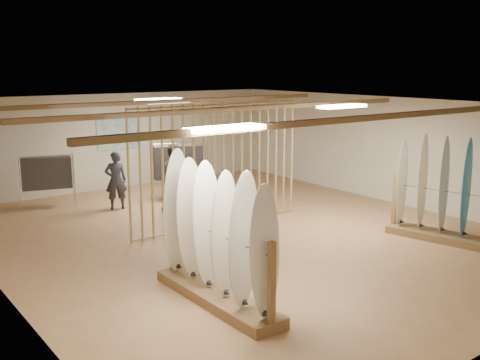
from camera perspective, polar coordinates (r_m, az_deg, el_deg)
floor at (r=12.29m, az=-0.00°, el=-5.49°), size 12.00×12.00×0.00m
ceiling at (r=11.77m, az=-0.00°, el=7.65°), size 12.00×12.00×0.00m
wall_back at (r=17.08m, az=-12.18°, el=3.90°), size 12.00×0.00×12.00m
wall_right at (r=15.43m, az=15.05°, el=2.96°), size 0.00×12.00×12.00m
ceiling_slats at (r=11.78m, az=-0.00°, el=7.26°), size 9.50×6.12×0.10m
light_panels at (r=11.78m, az=-0.00°, el=7.36°), size 1.20×0.35×0.06m
bamboo_partition at (r=12.59m, az=-2.18°, el=1.48°), size 4.45×0.05×2.78m
poster at (r=17.04m, az=-12.18°, el=4.56°), size 1.40×0.03×0.90m
rack_left at (r=8.65m, az=-2.41°, el=-7.71°), size 0.61×2.72×2.19m
rack_right at (r=12.41m, az=19.87°, el=-2.57°), size 1.06×2.30×2.12m
clothing_rack_a at (r=15.08m, az=-19.04°, el=0.65°), size 1.26×0.66×1.40m
clothing_rack_b at (r=15.29m, az=-6.18°, el=1.84°), size 1.43×0.83×1.60m
shopper_a at (r=14.54m, az=-12.52°, el=0.37°), size 0.71×0.58×1.69m
shopper_b at (r=14.17m, az=-6.56°, el=0.69°), size 0.92×0.72×1.90m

